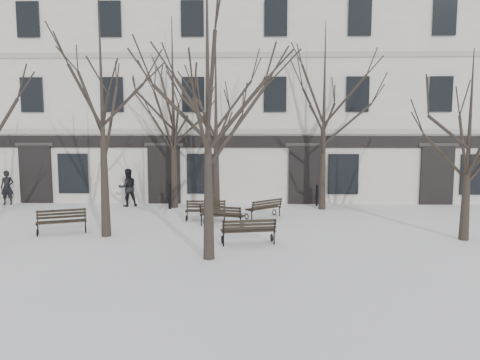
{
  "coord_description": "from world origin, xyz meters",
  "views": [
    {
      "loc": [
        0.87,
        -15.18,
        3.92
      ],
      "look_at": [
        0.41,
        3.0,
        1.77
      ],
      "focal_mm": 35.0,
      "sensor_mm": 36.0,
      "label": 1
    }
  ],
  "objects_px": {
    "tree_3": "(470,122)",
    "tree_2": "(208,76)",
    "bench_0": "(62,221)",
    "bench_4": "(264,208)",
    "bench_1": "(222,215)",
    "bench_3": "(206,210)",
    "bench_2": "(248,230)",
    "tree_1": "(101,89)"
  },
  "relations": [
    {
      "from": "tree_1",
      "to": "bench_0",
      "type": "height_order",
      "value": "tree_1"
    },
    {
      "from": "tree_2",
      "to": "bench_0",
      "type": "distance_m",
      "value": 8.03
    },
    {
      "from": "bench_4",
      "to": "bench_1",
      "type": "bearing_deg",
      "value": 6.9
    },
    {
      "from": "bench_0",
      "to": "bench_1",
      "type": "distance_m",
      "value": 5.87
    },
    {
      "from": "bench_1",
      "to": "tree_3",
      "type": "bearing_deg",
      "value": -176.26
    },
    {
      "from": "tree_3",
      "to": "bench_0",
      "type": "bearing_deg",
      "value": 177.56
    },
    {
      "from": "tree_1",
      "to": "bench_4",
      "type": "distance_m",
      "value": 8.12
    },
    {
      "from": "tree_2",
      "to": "bench_1",
      "type": "distance_m",
      "value": 6.5
    },
    {
      "from": "tree_2",
      "to": "bench_0",
      "type": "height_order",
      "value": "tree_2"
    },
    {
      "from": "tree_3",
      "to": "bench_3",
      "type": "distance_m",
      "value": 10.29
    },
    {
      "from": "bench_3",
      "to": "bench_4",
      "type": "height_order",
      "value": "bench_3"
    },
    {
      "from": "bench_1",
      "to": "bench_3",
      "type": "height_order",
      "value": "bench_1"
    },
    {
      "from": "bench_4",
      "to": "bench_2",
      "type": "bearing_deg",
      "value": 42.75
    },
    {
      "from": "tree_3",
      "to": "bench_1",
      "type": "height_order",
      "value": "tree_3"
    },
    {
      "from": "tree_2",
      "to": "bench_2",
      "type": "xyz_separation_m",
      "value": [
        1.15,
        1.66,
        -4.79
      ]
    },
    {
      "from": "bench_4",
      "to": "bench_0",
      "type": "bearing_deg",
      "value": -17.04
    },
    {
      "from": "tree_1",
      "to": "bench_2",
      "type": "relative_size",
      "value": 4.45
    },
    {
      "from": "tree_3",
      "to": "tree_2",
      "type": "bearing_deg",
      "value": -163.63
    },
    {
      "from": "tree_2",
      "to": "tree_3",
      "type": "distance_m",
      "value": 8.98
    },
    {
      "from": "tree_3",
      "to": "bench_3",
      "type": "xyz_separation_m",
      "value": [
        -9.17,
        3.04,
        -3.57
      ]
    },
    {
      "from": "tree_1",
      "to": "bench_3",
      "type": "height_order",
      "value": "tree_1"
    },
    {
      "from": "bench_0",
      "to": "bench_4",
      "type": "xyz_separation_m",
      "value": [
        7.42,
        3.01,
        -0.02
      ]
    },
    {
      "from": "bench_3",
      "to": "bench_4",
      "type": "bearing_deg",
      "value": 11.93
    },
    {
      "from": "tree_3",
      "to": "bench_0",
      "type": "relative_size",
      "value": 3.57
    },
    {
      "from": "bench_2",
      "to": "bench_4",
      "type": "relative_size",
      "value": 1.15
    },
    {
      "from": "tree_2",
      "to": "bench_1",
      "type": "relative_size",
      "value": 4.74
    },
    {
      "from": "bench_1",
      "to": "bench_3",
      "type": "xyz_separation_m",
      "value": [
        -0.74,
        1.17,
        -0.02
      ]
    },
    {
      "from": "tree_1",
      "to": "bench_2",
      "type": "xyz_separation_m",
      "value": [
        5.04,
        -1.05,
        -4.66
      ]
    },
    {
      "from": "bench_0",
      "to": "bench_3",
      "type": "distance_m",
      "value": 5.56
    },
    {
      "from": "tree_3",
      "to": "bench_3",
      "type": "bearing_deg",
      "value": 161.67
    },
    {
      "from": "tree_2",
      "to": "bench_2",
      "type": "bearing_deg",
      "value": 55.38
    },
    {
      "from": "tree_1",
      "to": "bench_4",
      "type": "height_order",
      "value": "tree_1"
    },
    {
      "from": "tree_2",
      "to": "bench_4",
      "type": "xyz_separation_m",
      "value": [
        1.79,
        6.12,
        -4.83
      ]
    },
    {
      "from": "tree_1",
      "to": "tree_2",
      "type": "xyz_separation_m",
      "value": [
        3.89,
        -2.72,
        0.13
      ]
    },
    {
      "from": "tree_2",
      "to": "bench_0",
      "type": "relative_size",
      "value": 4.68
    },
    {
      "from": "bench_0",
      "to": "bench_1",
      "type": "height_order",
      "value": "bench_0"
    },
    {
      "from": "bench_1",
      "to": "bench_3",
      "type": "bearing_deg",
      "value": -41.59
    },
    {
      "from": "bench_0",
      "to": "bench_4",
      "type": "distance_m",
      "value": 8.01
    },
    {
      "from": "bench_3",
      "to": "bench_4",
      "type": "distance_m",
      "value": 2.49
    },
    {
      "from": "bench_0",
      "to": "tree_3",
      "type": "bearing_deg",
      "value": -23.25
    },
    {
      "from": "tree_3",
      "to": "bench_4",
      "type": "xyz_separation_m",
      "value": [
        -6.74,
        3.61,
        -3.57
      ]
    },
    {
      "from": "tree_2",
      "to": "bench_1",
      "type": "height_order",
      "value": "tree_2"
    }
  ]
}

